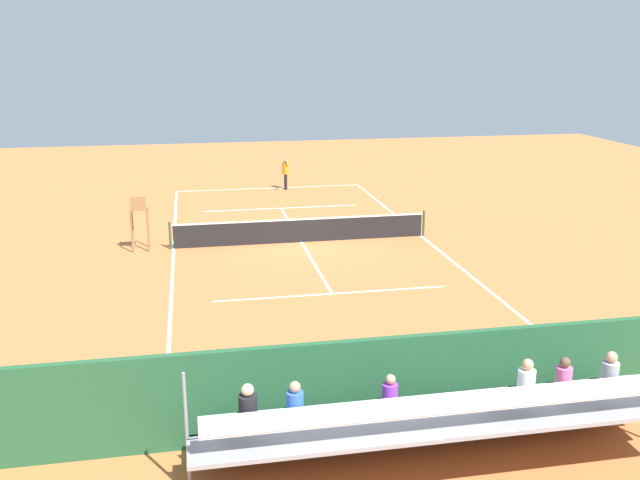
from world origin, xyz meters
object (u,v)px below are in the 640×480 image
umpire_chair (139,217)px  tennis_racket (281,189)px  equipment_bag (409,402)px  tennis_ball_far (260,194)px  tennis_net (301,230)px  bleacher_stand (435,418)px  courtside_bench (493,375)px  tennis_ball_near (280,200)px  tennis_player (286,171)px

umpire_chair → tennis_racket: bearing=-122.6°
umpire_chair → tennis_racket: umpire_chair is taller
equipment_bag → tennis_ball_far: bearing=-88.0°
tennis_net → bleacher_stand: bleacher_stand is taller
umpire_chair → courtside_bench: umpire_chair is taller
tennis_racket → tennis_ball_far: 1.70m
tennis_ball_near → umpire_chair: bearing=50.2°
tennis_player → tennis_ball_far: 2.10m
equipment_bag → tennis_player: tennis_player is taller
bleacher_stand → equipment_bag: bleacher_stand is taller
equipment_bag → tennis_ball_near: size_ratio=13.64×
tennis_net → umpire_chair: size_ratio=4.81×
tennis_player → tennis_ball_far: tennis_player is taller
tennis_player → tennis_ball_near: size_ratio=29.18×
tennis_net → tennis_ball_near: 7.68m
bleacher_stand → tennis_ball_far: 24.86m
courtside_bench → tennis_ball_far: bearing=-83.1°
bleacher_stand → courtside_bench: bearing=-135.2°
equipment_bag → tennis_ball_far: equipment_bag is taller
tennis_ball_far → umpire_chair: bearing=59.5°
tennis_ball_far → tennis_net: bearing=93.9°
tennis_net → courtside_bench: (-2.12, 13.27, 0.06)m
tennis_racket → courtside_bench: bearing=93.7°
tennis_ball_far → tennis_racket: bearing=-136.1°
tennis_net → tennis_ball_far: bearing=-86.1°
umpire_chair → tennis_player: umpire_chair is taller
tennis_racket → tennis_ball_far: size_ratio=8.88×
bleacher_stand → umpire_chair: 16.61m
umpire_chair → tennis_ball_near: size_ratio=32.42×
bleacher_stand → courtside_bench: (-2.13, -2.11, -0.39)m
equipment_bag → courtside_bench: bearing=-176.3°
tennis_player → tennis_ball_near: 3.11m
tennis_net → equipment_bag: size_ratio=11.44×
tennis_player → tennis_racket: bearing=-19.8°
umpire_chair → tennis_player: size_ratio=1.11×
tennis_net → courtside_bench: bearing=99.1°
tennis_player → tennis_ball_far: (1.50, 1.08, -0.98)m
tennis_net → tennis_ball_far: size_ratio=156.06×
umpire_chair → courtside_bench: size_ratio=1.19×
tennis_racket → tennis_ball_far: (1.23, 1.18, 0.02)m
courtside_bench → equipment_bag: size_ratio=2.00×
tennis_ball_far → equipment_bag: bearing=92.0°
tennis_ball_near → tennis_racket: bearing=-97.9°
tennis_ball_near → tennis_ball_far: (0.81, -1.78, 0.00)m
tennis_ball_near → tennis_ball_far: 1.96m
tennis_net → tennis_player: tennis_player is taller
tennis_player → tennis_ball_far: size_ratio=29.18×
bleacher_stand → umpire_chair: (6.19, -15.41, 0.37)m
tennis_ball_near → tennis_ball_far: size_ratio=1.00×
tennis_net → equipment_bag: bearing=90.6°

